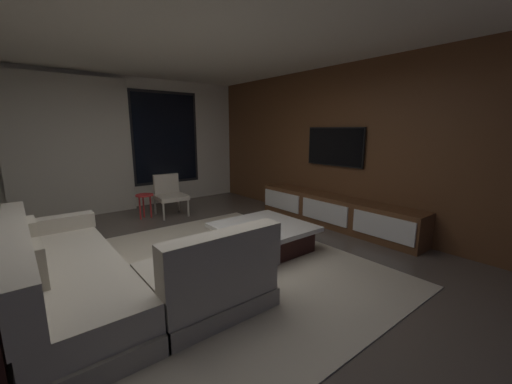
{
  "coord_description": "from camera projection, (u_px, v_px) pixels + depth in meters",
  "views": [
    {
      "loc": [
        -1.45,
        -3.09,
        1.64
      ],
      "look_at": [
        1.49,
        0.6,
        0.68
      ],
      "focal_mm": 21.58,
      "sensor_mm": 36.0,
      "label": 1
    }
  ],
  "objects": [
    {
      "name": "area_rug",
      "position": [
        219.0,
        267.0,
        3.72
      ],
      "size": [
        3.2,
        3.8,
        0.01
      ],
      "primitive_type": "cube",
      "color": "beige",
      "rests_on": "floor"
    },
    {
      "name": "mounted_tv",
      "position": [
        335.0,
        147.0,
        5.31
      ],
      "size": [
        0.05,
        1.14,
        0.66
      ],
      "color": "black"
    },
    {
      "name": "accent_chair_near_window",
      "position": [
        169.0,
        193.0,
        5.98
      ],
      "size": [
        0.57,
        0.59,
        0.78
      ],
      "color": "#B2ADA0",
      "rests_on": "floor"
    },
    {
      "name": "book_stack_on_coffee_table",
      "position": [
        266.0,
        227.0,
        3.98
      ],
      "size": [
        0.31,
        0.23,
        0.08
      ],
      "color": "teal",
      "rests_on": "coffee_table"
    },
    {
      "name": "sectional_couch",
      "position": [
        104.0,
        278.0,
        2.86
      ],
      "size": [
        1.98,
        2.5,
        0.82
      ],
      "color": "#A49C8C",
      "rests_on": "floor"
    },
    {
      "name": "back_wall_with_window",
      "position": [
        99.0,
        145.0,
        6.05
      ],
      "size": [
        6.6,
        0.3,
        2.7
      ],
      "color": "silver",
      "rests_on": "floor"
    },
    {
      "name": "coffee_table",
      "position": [
        263.0,
        237.0,
        4.24
      ],
      "size": [
        1.16,
        1.16,
        0.36
      ],
      "color": "black",
      "rests_on": "floor"
    },
    {
      "name": "side_stool",
      "position": [
        145.0,
        199.0,
        5.71
      ],
      "size": [
        0.32,
        0.32,
        0.46
      ],
      "color": "red",
      "rests_on": "floor"
    },
    {
      "name": "ceiling",
      "position": [
        176.0,
        21.0,
        3.04
      ],
      "size": [
        8.2,
        8.2,
        0.0
      ],
      "primitive_type": "plane",
      "color": "silver"
    },
    {
      "name": "media_wall",
      "position": [
        351.0,
        147.0,
        5.18
      ],
      "size": [
        0.12,
        7.8,
        2.7
      ],
      "color": "brown",
      "rests_on": "floor"
    },
    {
      "name": "media_console",
      "position": [
        334.0,
        212.0,
        5.27
      ],
      "size": [
        0.46,
        3.1,
        0.52
      ],
      "color": "brown",
      "rests_on": "floor"
    },
    {
      "name": "floor",
      "position": [
        188.0,
        273.0,
        3.58
      ],
      "size": [
        9.2,
        9.2,
        0.0
      ],
      "primitive_type": "plane",
      "color": "#564C44"
    }
  ]
}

